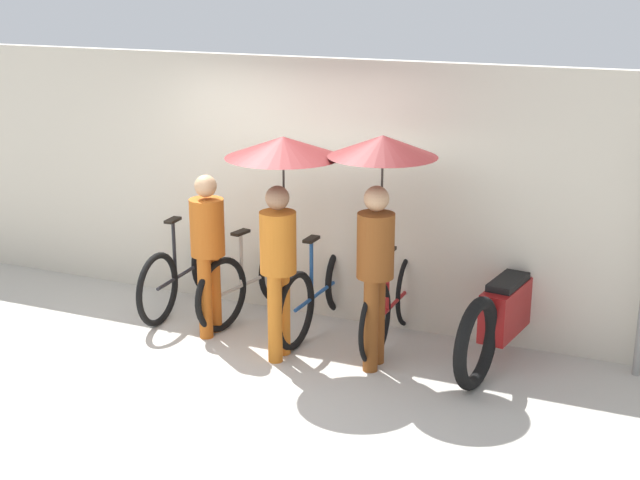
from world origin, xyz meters
TOP-DOWN VIEW (x-y plane):
  - ground_plane at (0.00, 0.00)m, footprint 30.00×30.00m
  - back_wall at (0.00, 1.69)m, footprint 11.30×0.12m
  - parked_bicycle_0 at (-1.13, 1.31)m, footprint 0.44×1.80m
  - parked_bicycle_1 at (-0.38, 1.37)m, footprint 0.48×1.68m
  - parked_bicycle_2 at (0.38, 1.33)m, footprint 0.44×1.79m
  - parked_bicycle_3 at (1.13, 1.30)m, footprint 0.44×1.71m
  - pedestrian_leading at (-0.52, 0.77)m, footprint 0.32×0.32m
  - pedestrian_center at (0.32, 0.65)m, footprint 1.01×1.01m
  - pedestrian_trailing at (1.16, 0.80)m, footprint 0.93×0.93m
  - motorcycle at (2.17, 1.34)m, footprint 0.59×2.15m

SIDE VIEW (x-z plane):
  - ground_plane at x=0.00m, z-range 0.00..0.00m
  - parked_bicycle_1 at x=-0.38m, z-range -0.13..0.89m
  - parked_bicycle_0 at x=-1.13m, z-range -0.14..0.90m
  - parked_bicycle_2 at x=0.38m, z-range -0.12..0.88m
  - parked_bicycle_3 at x=1.13m, z-range -0.16..0.94m
  - motorcycle at x=2.17m, z-range -0.05..0.92m
  - pedestrian_leading at x=-0.52m, z-range 0.12..1.68m
  - back_wall at x=0.00m, z-range 0.00..2.56m
  - pedestrian_trailing at x=1.16m, z-range 0.55..2.57m
  - pedestrian_center at x=0.32m, z-range 0.58..2.56m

